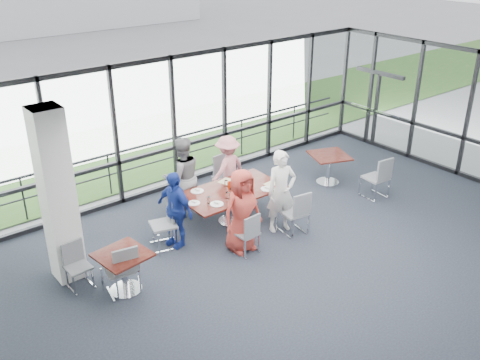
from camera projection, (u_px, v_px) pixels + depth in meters
floor at (326, 278)px, 9.72m from camera, size 12.00×10.00×0.02m
ceiling at (340, 108)px, 8.36m from camera, size 12.00×10.00×0.04m
curtain_wall_back at (174, 124)px, 12.57m from camera, size 12.00×0.10×3.20m
exit_door at (376, 110)px, 15.32m from camera, size 0.12×1.60×2.10m
structural_column at (58, 197)px, 9.11m from camera, size 0.50×0.50×3.20m
apron at (91, 132)px, 16.79m from camera, size 80.00×70.00×0.02m
grass_strip at (121, 149)px, 15.36m from camera, size 80.00×5.00×0.01m
guard_rail at (163, 159)px, 13.46m from camera, size 12.00×0.06×0.06m
main_table at (231, 195)px, 11.31m from camera, size 2.21×1.24×0.75m
side_table_left at (123, 260)px, 9.10m from camera, size 0.91×0.91×0.75m
side_table_right at (329, 159)px, 13.09m from camera, size 1.13×1.13×0.75m
diner_near_left at (242, 211)px, 10.23m from camera, size 0.85×0.57×1.70m
diner_near_right at (281, 192)px, 10.92m from camera, size 0.75×0.63×1.76m
diner_far_left at (182, 177)px, 11.51m from camera, size 0.97×0.70×1.81m
diner_far_right at (228, 168)px, 12.27m from camera, size 1.08×0.70×1.55m
diner_end at (175, 209)px, 10.42m from camera, size 0.66×1.00×1.58m
chair_main_nl at (246, 233)px, 10.31m from camera, size 0.44×0.44×0.85m
chair_main_nr at (294, 213)px, 10.97m from camera, size 0.52×0.52×0.93m
chair_main_fl at (184, 193)px, 11.91m from camera, size 0.44×0.44×0.84m
chair_main_fr at (225, 177)px, 12.53m from camera, size 0.51×0.51×0.95m
chair_main_end at (163, 225)px, 10.46m from camera, size 0.59×0.59×0.99m
chair_spare_la at (120, 269)px, 9.12m from camera, size 0.54×0.54×0.94m
chair_spare_lb at (78, 267)px, 9.28m from camera, size 0.42×0.42×0.83m
chair_spare_r at (375, 178)px, 12.43m from camera, size 0.54×0.54×1.00m
plate_nl at (217, 204)px, 10.68m from camera, size 0.28×0.28×0.01m
plate_nr at (267, 189)px, 11.31m from camera, size 0.28×0.28×0.01m
plate_fl at (197, 191)px, 11.21m from camera, size 0.28×0.28×0.01m
plate_fr at (238, 177)px, 11.86m from camera, size 0.28×0.28×0.01m
plate_end at (194, 203)px, 10.72m from camera, size 0.25×0.25×0.01m
tumbler_a at (227, 195)px, 10.89m from camera, size 0.07×0.07×0.14m
tumbler_b at (250, 185)px, 11.33m from camera, size 0.07×0.07×0.15m
tumbler_c at (226, 183)px, 11.40m from camera, size 0.07×0.07×0.14m
tumbler_d at (209, 200)px, 10.70m from camera, size 0.07×0.07×0.14m
menu_a at (239, 200)px, 10.84m from camera, size 0.33×0.29×0.00m
menu_b at (271, 184)px, 11.56m from camera, size 0.33×0.25×0.00m
menu_c at (226, 181)px, 11.68m from camera, size 0.37×0.31×0.00m
condiment_caddy at (232, 188)px, 11.31m from camera, size 0.10×0.07×0.04m
ketchup_bottle at (229, 185)px, 11.28m from camera, size 0.06×0.06×0.18m
green_bottle at (234, 182)px, 11.39m from camera, size 0.05×0.05×0.20m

